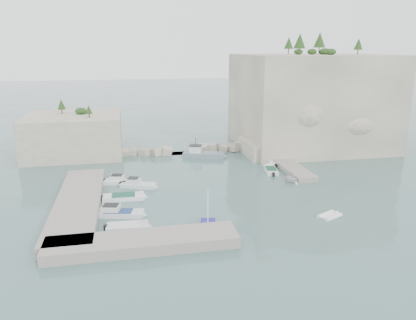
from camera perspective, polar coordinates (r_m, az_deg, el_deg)
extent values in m
plane|color=#476B67|center=(52.17, 1.31, -4.91)|extent=(400.00, 400.00, 0.00)
cube|color=beige|center=(78.95, 14.19, 8.00)|extent=(26.00, 22.00, 17.00)
cube|color=beige|center=(71.89, 8.29, 1.72)|extent=(8.00, 10.00, 2.50)
cube|color=beige|center=(74.70, -18.27, 3.39)|extent=(16.00, 14.00, 7.00)
cube|color=#9E9689|center=(50.27, -17.78, -5.83)|extent=(5.00, 24.00, 1.10)
cube|color=#9E9689|center=(39.36, -9.14, -11.36)|extent=(18.00, 4.00, 1.10)
cube|color=#9E9689|center=(65.08, 11.02, -0.65)|extent=(3.00, 16.00, 0.80)
cube|color=beige|center=(72.50, -3.29, 1.53)|extent=(28.00, 3.00, 1.40)
imported|color=silver|center=(42.32, -0.02, -9.98)|extent=(5.36, 4.32, 0.98)
imported|color=white|center=(58.30, 11.87, -3.02)|extent=(3.37, 3.00, 1.62)
imported|color=white|center=(68.20, 7.61, -0.10)|extent=(4.42, 1.86, 1.68)
cylinder|color=white|center=(41.27, -0.02, -6.73)|extent=(0.10, 0.10, 4.20)
cone|color=#1E4219|center=(71.73, 12.79, 16.02)|extent=(1.96, 1.96, 2.45)
cone|color=#1E4219|center=(83.27, 15.44, 15.96)|extent=(2.24, 2.24, 2.80)
cone|color=#1E4219|center=(79.04, 20.41, 15.05)|extent=(1.57, 1.57, 1.96)
cone|color=#1E4219|center=(83.94, 11.30, 15.84)|extent=(1.79, 1.79, 2.24)
cone|color=#1E4219|center=(76.09, -19.94, 7.38)|extent=(1.40, 1.40, 1.75)
cone|color=#1E4219|center=(70.63, -16.43, 6.84)|extent=(1.12, 1.12, 1.40)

